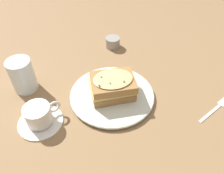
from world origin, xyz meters
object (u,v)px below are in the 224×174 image
at_px(water_glass, 22,75).
at_px(fork, 220,105).
at_px(teacup_with_saucer, 39,116).
at_px(sandwich, 113,86).
at_px(dinner_plate, 112,95).
at_px(condiment_pot, 113,42).

relative_size(water_glass, fork, 0.69).
relative_size(teacup_with_saucer, water_glass, 1.16).
height_order(sandwich, teacup_with_saucer, sandwich).
bearing_deg(sandwich, water_glass, -160.22).
distance_m(sandwich, teacup_with_saucer, 0.23).
bearing_deg(sandwich, dinner_plate, -140.57).
xyz_separation_m(sandwich, teacup_with_saucer, (-0.14, -0.19, -0.02)).
height_order(dinner_plate, condiment_pot, condiment_pot).
bearing_deg(condiment_pot, fork, -16.22).
height_order(dinner_plate, fork, dinner_plate).
height_order(dinner_plate, sandwich, sandwich).
distance_m(teacup_with_saucer, water_glass, 0.17).
bearing_deg(water_glass, fork, 20.60).
height_order(sandwich, fork, sandwich).
xyz_separation_m(dinner_plate, sandwich, (0.00, 0.00, 0.04)).
distance_m(water_glass, fork, 0.63).
distance_m(teacup_with_saucer, condiment_pot, 0.44).
distance_m(dinner_plate, teacup_with_saucer, 0.23).
relative_size(teacup_with_saucer, condiment_pot, 2.21).
xyz_separation_m(teacup_with_saucer, condiment_pot, (0.00, 0.44, -0.01)).
bearing_deg(teacup_with_saucer, water_glass, 83.79).
relative_size(fork, condiment_pot, 2.77).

